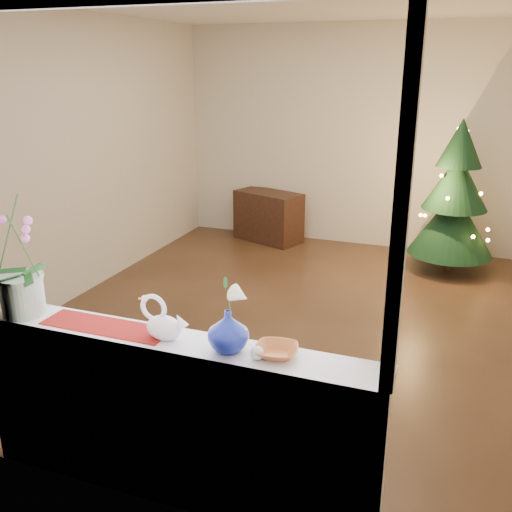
{
  "coord_description": "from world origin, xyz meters",
  "views": [
    {
      "loc": [
        1.3,
        -4.62,
        2.22
      ],
      "look_at": [
        0.09,
        -1.4,
        1.06
      ],
      "focal_mm": 40.0,
      "sensor_mm": 36.0,
      "label": 1
    }
  ],
  "objects": [
    {
      "name": "wall_back",
      "position": [
        0.0,
        2.5,
        1.35
      ],
      "size": [
        4.5,
        0.1,
        2.7
      ],
      "primitive_type": "cube",
      "color": "beige",
      "rests_on": "ground"
    },
    {
      "name": "windowsill",
      "position": [
        0.0,
        -2.37,
        0.9
      ],
      "size": [
        2.2,
        0.26,
        0.04
      ],
      "primitive_type": "cube",
      "color": "white",
      "rests_on": "window_apron"
    },
    {
      "name": "amber_dish",
      "position": [
        0.55,
        -2.36,
        0.94
      ],
      "size": [
        0.2,
        0.2,
        0.04
      ],
      "primitive_type": "imported",
      "rotation": [
        0.0,
        0.0,
        0.15
      ],
      "color": "#A75625",
      "rests_on": "windowsill"
    },
    {
      "name": "wall_left",
      "position": [
        -2.25,
        0.0,
        1.35
      ],
      "size": [
        0.1,
        5.0,
        2.7
      ],
      "primitive_type": "cube",
      "color": "beige",
      "rests_on": "ground"
    },
    {
      "name": "blue_vase",
      "position": [
        0.32,
        -2.38,
        1.04
      ],
      "size": [
        0.26,
        0.26,
        0.24
      ],
      "primitive_type": "imported",
      "rotation": [
        0.0,
        0.0,
        0.16
      ],
      "color": "navy",
      "rests_on": "windowsill"
    },
    {
      "name": "side_table",
      "position": [
        -1.09,
        2.22,
        0.32
      ],
      "size": [
        0.96,
        0.71,
        0.65
      ],
      "primitive_type": "cube",
      "rotation": [
        0.0,
        0.0,
        -0.36
      ],
      "color": "black",
      "rests_on": "ground"
    },
    {
      "name": "orchid_pot",
      "position": [
        -0.89,
        -2.38,
        1.28
      ],
      "size": [
        0.25,
        0.25,
        0.73
      ],
      "primitive_type": null,
      "rotation": [
        0.0,
        0.0,
        0.01
      ],
      "color": "silver",
      "rests_on": "windowsill"
    },
    {
      "name": "lily",
      "position": [
        0.32,
        -2.38,
        1.25
      ],
      "size": [
        0.13,
        0.08,
        0.18
      ],
      "primitive_type": null,
      "color": "white",
      "rests_on": "blue_vase"
    },
    {
      "name": "window_frame",
      "position": [
        0.0,
        -2.47,
        1.7
      ],
      "size": [
        2.22,
        0.06,
        1.6
      ],
      "primitive_type": null,
      "color": "white",
      "rests_on": "windowsill"
    },
    {
      "name": "wall_front",
      "position": [
        0.0,
        -2.5,
        1.35
      ],
      "size": [
        4.5,
        0.1,
        2.7
      ],
      "primitive_type": "cube",
      "color": "beige",
      "rests_on": "ground"
    },
    {
      "name": "xmas_tree",
      "position": [
        1.19,
        1.86,
        0.84
      ],
      "size": [
        1.02,
        1.02,
        1.69
      ],
      "primitive_type": null,
      "rotation": [
        0.0,
        0.0,
        0.11
      ],
      "color": "black",
      "rests_on": "ground"
    },
    {
      "name": "ground",
      "position": [
        0.0,
        0.0,
        0.0
      ],
      "size": [
        5.0,
        5.0,
        0.0
      ],
      "primitive_type": "plane",
      "color": "#362316",
      "rests_on": "ground"
    },
    {
      "name": "window_apron",
      "position": [
        0.0,
        -2.46,
        0.44
      ],
      "size": [
        2.2,
        0.08,
        0.88
      ],
      "primitive_type": "cube",
      "color": "white",
      "rests_on": "ground"
    },
    {
      "name": "runner",
      "position": [
        -0.38,
        -2.37,
        0.92
      ],
      "size": [
        0.7,
        0.2,
        0.01
      ],
      "primitive_type": "cube",
      "color": "maroon",
      "rests_on": "windowsill"
    },
    {
      "name": "swan",
      "position": [
        -0.02,
        -2.38,
        1.03
      ],
      "size": [
        0.27,
        0.14,
        0.22
      ],
      "primitive_type": null,
      "rotation": [
        0.0,
        0.0,
        -0.09
      ],
      "color": "white",
      "rests_on": "windowsill"
    },
    {
      "name": "paperweight",
      "position": [
        0.48,
        -2.42,
        0.95
      ],
      "size": [
        0.08,
        0.08,
        0.07
      ],
      "primitive_type": "sphere",
      "rotation": [
        0.0,
        0.0,
        -0.19
      ],
      "color": "silver",
      "rests_on": "windowsill"
    }
  ]
}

